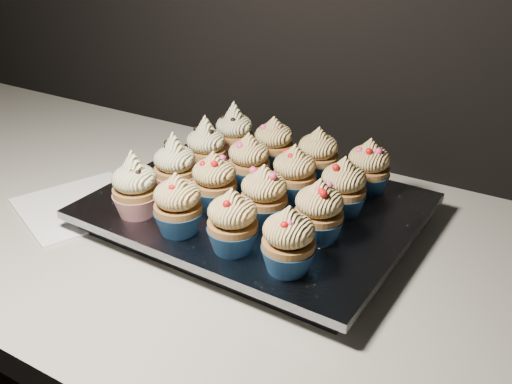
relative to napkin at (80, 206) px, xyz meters
The scene contains 20 objects.
worktop 0.41m from the napkin, ahead, with size 2.44×0.64×0.04m, color beige.
napkin is the anchor object (origin of this frame).
baking_tray 0.27m from the napkin, 21.06° to the left, with size 0.40×0.31×0.02m, color black.
foil_lining 0.27m from the napkin, 21.06° to the left, with size 0.44×0.34×0.01m, color silver.
cupcake_0 0.15m from the napkin, ahead, with size 0.06×0.06×0.10m.
cupcake_1 0.22m from the napkin, ahead, with size 0.06×0.06×0.08m.
cupcake_2 0.30m from the napkin, ahead, with size 0.06×0.06×0.08m.
cupcake_3 0.38m from the napkin, ahead, with size 0.06×0.06×0.08m.
cupcake_4 0.17m from the napkin, 25.31° to the left, with size 0.06×0.06×0.10m.
cupcake_5 0.23m from the napkin, 15.21° to the left, with size 0.06×0.06×0.08m.
cupcake_6 0.30m from the napkin, 10.87° to the left, with size 0.06×0.06×0.08m.
cupcake_7 0.38m from the napkin, ahead, with size 0.06×0.06×0.08m.
cupcake_8 0.21m from the napkin, 46.43° to the left, with size 0.06×0.06×0.10m.
cupcake_9 0.27m from the napkin, 32.54° to the left, with size 0.06×0.06×0.08m.
cupcake_10 0.33m from the napkin, 24.56° to the left, with size 0.06×0.06×0.08m.
cupcake_11 0.40m from the napkin, 19.63° to the left, with size 0.06×0.06×0.08m.
cupcake_12 0.27m from the napkin, 57.80° to the left, with size 0.06×0.06×0.10m.
cupcake_13 0.31m from the napkin, 45.15° to the left, with size 0.06×0.06×0.08m.
cupcake_14 0.37m from the napkin, 35.65° to the left, with size 0.06×0.06×0.08m.
cupcake_15 0.43m from the napkin, 29.01° to the left, with size 0.06×0.06×0.08m.
Camera 1 is at (0.21, 1.13, 1.32)m, focal length 40.00 mm.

